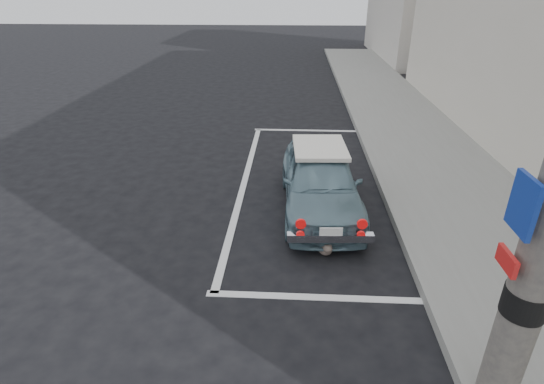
{
  "coord_description": "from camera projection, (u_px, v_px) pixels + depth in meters",
  "views": [
    {
      "loc": [
        0.1,
        -4.86,
        3.67
      ],
      "look_at": [
        -0.22,
        1.05,
        0.75
      ],
      "focal_mm": 28.0,
      "sensor_mm": 36.0,
      "label": 1
    }
  ],
  "objects": [
    {
      "name": "ground",
      "position": [
        284.0,
        273.0,
        5.98
      ],
      "size": [
        80.0,
        80.0,
        0.0
      ],
      "primitive_type": "plane",
      "color": "black",
      "rests_on": "ground"
    },
    {
      "name": "sidewalk",
      "position": [
        466.0,
        207.0,
        7.58
      ],
      "size": [
        2.8,
        40.0,
        0.15
      ],
      "primitive_type": "cube",
      "color": "slate",
      "rests_on": "ground"
    },
    {
      "name": "pline_rear",
      "position": [
        321.0,
        297.0,
        5.51
      ],
      "size": [
        3.0,
        0.12,
        0.01
      ],
      "primitive_type": "cube",
      "color": "silver",
      "rests_on": "ground"
    },
    {
      "name": "pline_front",
      "position": [
        309.0,
        130.0,
        11.78
      ],
      "size": [
        3.0,
        0.12,
        0.01
      ],
      "primitive_type": "cube",
      "color": "silver",
      "rests_on": "ground"
    },
    {
      "name": "pline_side",
      "position": [
        244.0,
        182.0,
        8.71
      ],
      "size": [
        0.12,
        7.0,
        0.01
      ],
      "primitive_type": "cube",
      "color": "silver",
      "rests_on": "ground"
    },
    {
      "name": "retro_coupe",
      "position": [
        320.0,
        180.0,
        7.45
      ],
      "size": [
        1.47,
        3.34,
        1.11
      ],
      "rotation": [
        0.0,
        0.0,
        0.05
      ],
      "color": "slate",
      "rests_on": "ground"
    },
    {
      "name": "cat",
      "position": [
        325.0,
        246.0,
        6.36
      ],
      "size": [
        0.3,
        0.51,
        0.28
      ],
      "rotation": [
        0.0,
        0.0,
        0.22
      ],
      "color": "#62574A",
      "rests_on": "ground"
    }
  ]
}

